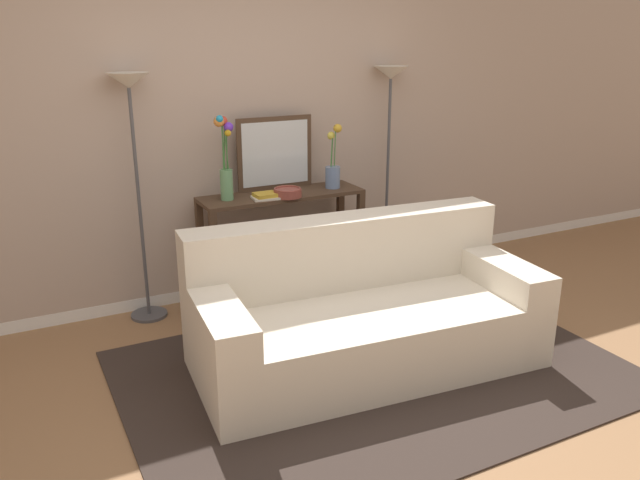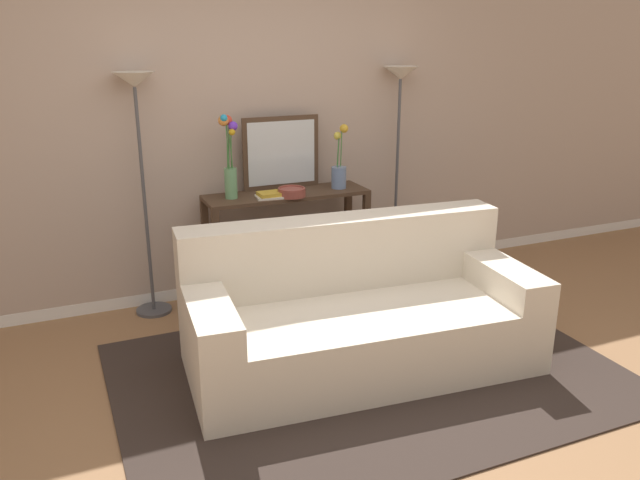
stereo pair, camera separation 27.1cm
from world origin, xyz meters
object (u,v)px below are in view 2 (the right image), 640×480
Objects in this scene: console_table at (287,226)px; vase_short_flowers at (339,168)px; wall_mirror at (281,153)px; vase_tall_flowers at (229,158)px; book_row_under_console at (240,297)px; book_stack at (270,195)px; couch at (358,317)px; fruit_bowl at (292,192)px; floor_lamp_right at (399,114)px; floor_lamp_left at (138,128)px.

vase_short_flowers reaches higher than console_table.
vase_tall_flowers is (-0.45, -0.15, 0.02)m from wall_mirror.
vase_short_flowers is 1.25m from book_row_under_console.
book_stack is 0.89× the size of book_row_under_console.
couch is 1.19m from console_table.
fruit_bowl is (0.42, -0.13, -0.26)m from vase_tall_flowers.
book_row_under_console is at bearing 163.23° from fruit_bowl.
vase_tall_flowers is (-0.45, 1.17, 0.82)m from couch.
console_table is 1.30m from floor_lamp_right.
floor_lamp_left is 7.57× the size of book_row_under_console.
vase_tall_flowers is 1.08m from book_row_under_console.
fruit_bowl is at bearing -166.41° from vase_short_flowers.
vase_short_flowers is at bearing -1.61° from vase_tall_flowers.
book_stack is (-0.19, 1.07, 0.55)m from couch.
book_stack is at bearing -22.34° from book_row_under_console.
book_row_under_console is at bearing -180.00° from console_table.
floor_lamp_right is 1.03m from wall_mirror.
console_table is 1.30m from floor_lamp_left.
floor_lamp_left reaches higher than wall_mirror.
console_table is at bearing 29.30° from book_stack.
floor_lamp_left is 2.88× the size of wall_mirror.
console_table is at bearing 91.33° from couch.
vase_short_flowers is (0.43, -0.01, 0.42)m from console_table.
fruit_bowl reaches higher than book_row_under_console.
fruit_bowl is at bearing -91.53° from console_table.
floor_lamp_left is at bearing 174.36° from vase_short_flowers.
book_stack is at bearing -126.94° from wall_mirror.
fruit_bowl is at bearing -16.89° from vase_tall_flowers.
vase_short_flowers is (-0.59, -0.14, -0.36)m from floor_lamp_right.
vase_short_flowers reaches higher than book_row_under_console.
wall_mirror reaches higher than book_row_under_console.
floor_lamp_right is at bearing 0.00° from floor_lamp_left.
vase_tall_flowers is at bearing 158.12° from book_stack.
floor_lamp_right reaches higher than console_table.
fruit_bowl is (-0.00, -0.12, 0.30)m from console_table.
floor_lamp_right reaches higher than book_stack.
floor_lamp_right is 1.31m from book_stack.
floor_lamp_left reaches higher than book_row_under_console.
fruit_bowl is at bearing -166.42° from floor_lamp_right.
vase_tall_flowers is at bearing -11.29° from floor_lamp_left.
vase_tall_flowers is (-0.43, 0.01, 0.56)m from console_table.
couch is at bearing -68.94° from vase_tall_flowers.
vase_short_flowers is 2.39× the size of book_stack.
floor_lamp_left is 1.50m from vase_short_flowers.
fruit_bowl is (-0.43, -0.10, -0.12)m from vase_short_flowers.
couch is 10.65× the size of fruit_bowl.
wall_mirror is at bearing 20.58° from book_row_under_console.
floor_lamp_left is 8.48× the size of book_stack.
floor_lamp_right is 2.86× the size of vase_tall_flowers.
floor_lamp_right is at bearing 5.24° from book_row_under_console.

